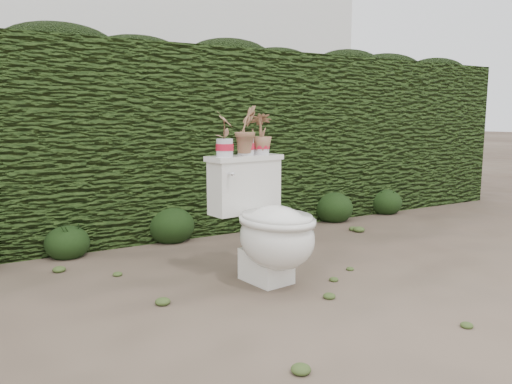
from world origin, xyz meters
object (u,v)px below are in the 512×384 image
toilet (268,226)px  potted_plant_left (225,135)px  potted_plant_right (261,135)px  potted_plant_center (246,132)px

toilet → potted_plant_left: 0.62m
toilet → potted_plant_right: 0.61m
toilet → potted_plant_left: potted_plant_left is taller
toilet → potted_plant_center: size_ratio=2.57×
potted_plant_center → potted_plant_right: (0.13, 0.02, -0.03)m
potted_plant_left → potted_plant_center: 0.16m
toilet → potted_plant_left: (-0.18, 0.22, 0.55)m
potted_plant_right → toilet: bearing=81.9°
toilet → potted_plant_center: 0.62m
potted_plant_center → potted_plant_right: size_ratio=1.20×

